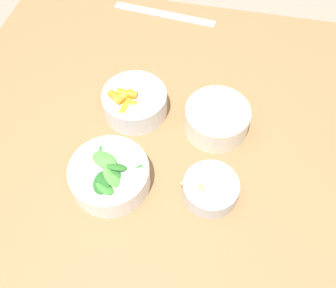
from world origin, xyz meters
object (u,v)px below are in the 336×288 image
(bowl_beans_hotdog, at_px, (217,119))
(ruler, at_px, (164,14))
(bowl_carrots, at_px, (134,101))
(bowl_cookies, at_px, (210,188))
(bowl_greens, at_px, (110,175))

(bowl_beans_hotdog, height_order, ruler, bowl_beans_hotdog)
(bowl_carrots, distance_m, bowl_cookies, 0.28)
(bowl_greens, height_order, bowl_beans_hotdog, bowl_greens)
(bowl_carrots, distance_m, bowl_beans_hotdog, 0.20)
(bowl_carrots, height_order, ruler, bowl_carrots)
(bowl_carrots, relative_size, bowl_greens, 0.91)
(bowl_carrots, height_order, bowl_greens, bowl_greens)
(bowl_carrots, xyz_separation_m, bowl_greens, (0.00, -0.20, -0.00))
(ruler, bearing_deg, bowl_beans_hotdog, -61.75)
(bowl_greens, height_order, bowl_cookies, bowl_greens)
(bowl_carrots, relative_size, ruler, 0.49)
(bowl_carrots, bearing_deg, bowl_cookies, -41.35)
(bowl_greens, bearing_deg, bowl_cookies, 4.67)
(bowl_greens, distance_m, bowl_cookies, 0.21)
(bowl_beans_hotdog, distance_m, ruler, 0.44)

